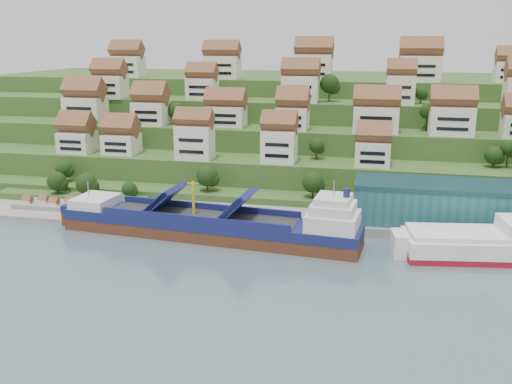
# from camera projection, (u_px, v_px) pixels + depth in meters

# --- Properties ---
(ground) EXTENTS (300.00, 300.00, 0.00)m
(ground) POSITION_uv_depth(u_px,v_px,m) (255.00, 241.00, 133.42)
(ground) COLOR slate
(ground) RESTS_ON ground
(quay) EXTENTS (180.00, 14.00, 2.20)m
(quay) POSITION_uv_depth(u_px,v_px,m) (346.00, 223.00, 143.15)
(quay) COLOR gray
(quay) RESTS_ON ground
(pebble_beach) EXTENTS (45.00, 20.00, 1.00)m
(pebble_beach) POSITION_uv_depth(u_px,v_px,m) (59.00, 209.00, 156.57)
(pebble_beach) COLOR gray
(pebble_beach) RESTS_ON ground
(hillside) EXTENTS (260.00, 128.00, 31.00)m
(hillside) POSITION_uv_depth(u_px,v_px,m) (311.00, 129.00, 228.27)
(hillside) COLOR #2D4C1E
(hillside) RESTS_ON ground
(hillside_village) EXTENTS (155.12, 62.99, 29.27)m
(hillside_village) POSITION_uv_depth(u_px,v_px,m) (295.00, 104.00, 185.45)
(hillside_village) COLOR white
(hillside_village) RESTS_ON ground
(hillside_trees) EXTENTS (131.78, 62.64, 31.07)m
(hillside_trees) POSITION_uv_depth(u_px,v_px,m) (255.00, 138.00, 172.88)
(hillside_trees) COLOR #1C3A13
(hillside_trees) RESTS_ON ground
(warehouse) EXTENTS (60.00, 15.00, 10.00)m
(warehouse) POSITION_uv_depth(u_px,v_px,m) (482.00, 205.00, 136.84)
(warehouse) COLOR #256065
(warehouse) RESTS_ON quay
(flagpole) EXTENTS (1.28, 0.16, 8.00)m
(flagpole) POSITION_uv_depth(u_px,v_px,m) (337.00, 206.00, 137.31)
(flagpole) COLOR gray
(flagpole) RESTS_ON quay
(beach_huts) EXTENTS (14.40, 3.70, 2.20)m
(beach_huts) POSITION_uv_depth(u_px,v_px,m) (49.00, 204.00, 155.39)
(beach_huts) COLOR white
(beach_huts) RESTS_ON pebble_beach
(cargo_ship) EXTENTS (72.85, 17.63, 15.92)m
(cargo_ship) POSITION_uv_depth(u_px,v_px,m) (216.00, 226.00, 134.55)
(cargo_ship) COLOR #532B19
(cargo_ship) RESTS_ON ground
(second_ship) EXTENTS (34.06, 16.80, 9.46)m
(second_ship) POSITION_uv_depth(u_px,v_px,m) (485.00, 245.00, 122.78)
(second_ship) COLOR maroon
(second_ship) RESTS_ON ground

